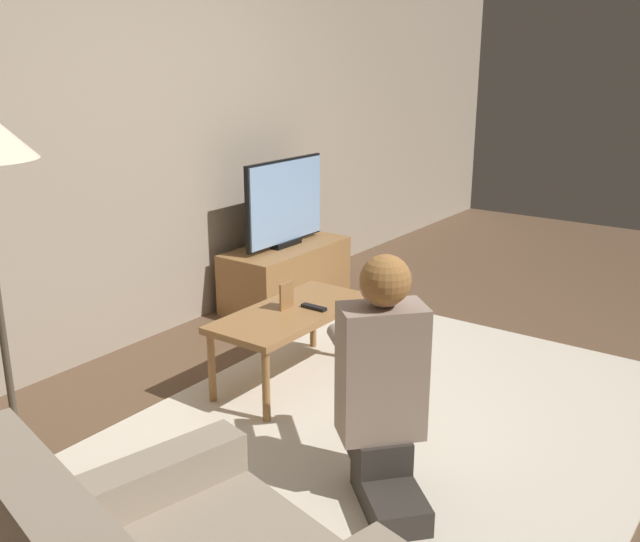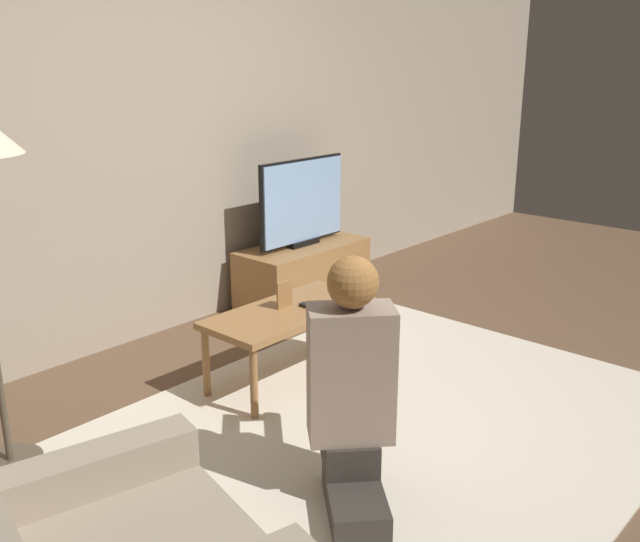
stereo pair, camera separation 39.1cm
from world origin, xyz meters
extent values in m
plane|color=brown|center=(0.00, 0.00, 0.00)|extent=(10.00, 10.00, 0.00)
cube|color=tan|center=(0.00, 1.93, 1.30)|extent=(10.00, 0.06, 2.60)
cube|color=beige|center=(0.00, 0.00, 0.01)|extent=(2.91, 2.27, 0.02)
cube|color=olive|center=(1.09, 1.59, 0.22)|extent=(1.00, 0.46, 0.43)
cube|color=black|center=(1.09, 1.59, 0.45)|extent=(0.27, 0.08, 0.04)
cube|color=black|center=(1.09, 1.60, 0.76)|extent=(0.82, 0.03, 0.60)
cube|color=#8CB2E0|center=(1.09, 1.59, 0.76)|extent=(0.79, 0.04, 0.57)
cube|color=olive|center=(0.06, 0.74, 0.41)|extent=(0.97, 0.45, 0.04)
cylinder|color=olive|center=(-0.39, 0.56, 0.20)|extent=(0.04, 0.04, 0.39)
cylinder|color=olive|center=(0.50, 0.56, 0.20)|extent=(0.04, 0.04, 0.39)
cylinder|color=olive|center=(-0.39, 0.92, 0.20)|extent=(0.04, 0.04, 0.39)
cylinder|color=olive|center=(0.50, 0.92, 0.20)|extent=(0.04, 0.04, 0.39)
cylinder|color=#4C4233|center=(-1.39, 1.07, 0.01)|extent=(0.28, 0.28, 0.03)
cube|color=#332D28|center=(-0.65, -0.31, 0.07)|extent=(0.45, 0.46, 0.11)
cube|color=#332D28|center=(-0.54, -0.19, 0.20)|extent=(0.32, 0.33, 0.14)
cube|color=gray|center=(-0.54, -0.19, 0.54)|extent=(0.39, 0.38, 0.56)
sphere|color=tan|center=(-0.54, -0.19, 0.92)|extent=(0.20, 0.20, 0.20)
sphere|color=#9E6B38|center=(-0.56, -0.20, 0.94)|extent=(0.20, 0.20, 0.20)
cube|color=black|center=(-0.29, 0.08, 0.57)|extent=(0.12, 0.12, 0.04)
cylinder|color=gray|center=(-0.30, -0.07, 0.57)|extent=(0.25, 0.27, 0.07)
cylinder|color=gray|center=(-0.45, 0.07, 0.57)|extent=(0.25, 0.27, 0.07)
cube|color=olive|center=(0.06, 0.77, 0.50)|extent=(0.11, 0.01, 0.15)
cube|color=black|center=(0.14, 0.65, 0.44)|extent=(0.04, 0.15, 0.02)
camera|label=1|loc=(-2.81, -1.51, 1.76)|focal=40.00mm
camera|label=2|loc=(-2.56, -1.82, 1.76)|focal=40.00mm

